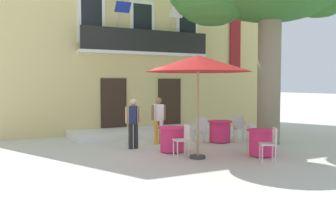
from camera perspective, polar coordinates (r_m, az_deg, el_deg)
name	(u,v)px	position (r m, az deg, el deg)	size (l,w,h in m)	color
ground_plane	(177,153)	(11.16, 1.33, -7.39)	(120.00, 120.00, 0.00)	beige
building_facade	(126,49)	(17.84, -6.52, 8.67)	(13.00, 5.09, 7.50)	#DBC67F
entrance_step_platform	(153,132)	(15.06, -2.40, -4.12)	(6.58, 2.13, 0.25)	silver
cafe_table_near_tree	(172,139)	(11.23, 0.68, -5.29)	(0.86, 0.86, 0.76)	#E52D66
cafe_chair_near_tree_0	(184,138)	(10.54, 2.43, -5.11)	(0.45, 0.45, 0.91)	silver
cafe_chair_near_tree_1	(165,132)	(11.92, -0.51, -4.13)	(0.49, 0.49, 0.91)	silver
cafe_table_middle	(220,131)	(13.20, 8.03, -4.04)	(0.86, 0.86, 0.76)	#E52D66
cafe_chair_middle_0	(240,127)	(13.48, 11.01, -3.32)	(0.51, 0.51, 0.91)	silver
cafe_chair_middle_1	(200,128)	(12.85, 5.05, -3.60)	(0.48, 0.48, 0.91)	silver
cafe_table_front	(262,142)	(10.92, 14.36, -5.64)	(0.86, 0.86, 0.76)	#E52D66
cafe_chair_front_0	(271,142)	(10.19, 15.59, -5.52)	(0.55, 0.55, 0.91)	silver
cafe_chair_front_1	(252,134)	(11.59, 12.87, -4.42)	(0.53, 0.53, 0.91)	silver
cafe_umbrella	(198,64)	(10.17, 4.68, 6.34)	(2.90, 2.90, 2.85)	#997A56
pedestrian_near_entrance	(133,121)	(11.75, -5.40, -2.43)	(0.53, 0.40, 1.60)	#232328
pedestrian_mid_plaza	(159,118)	(12.62, -1.48, -2.01)	(0.53, 0.35, 1.60)	gold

